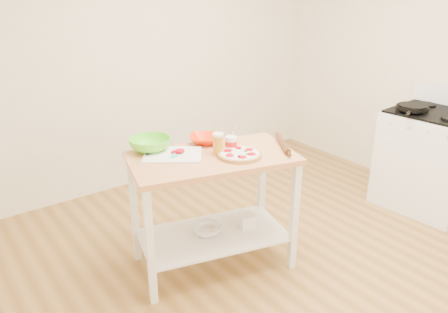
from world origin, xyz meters
TOP-DOWN VIEW (x-y plane):
  - room_shell at (0.00, 0.00)m, footprint 4.04×4.54m
  - prep_island at (-0.54, 0.53)m, footprint 1.28×0.91m
  - gas_stove at (1.65, 0.09)m, footprint 0.74×0.84m
  - skillet at (1.48, 0.25)m, footprint 0.43×0.28m
  - pizza at (-0.40, 0.40)m, footprint 0.31×0.31m
  - cutting_board at (-0.76, 0.70)m, footprint 0.50×0.48m
  - spatula at (-0.75, 0.67)m, footprint 0.14×0.10m
  - knife at (-0.83, 0.81)m, footprint 0.27×0.09m
  - orange_bowl at (-0.43, 0.77)m, footprint 0.34×0.34m
  - green_bowl at (-0.84, 0.88)m, footprint 0.35×0.35m
  - beer_pint at (-0.49, 0.53)m, footprint 0.08×0.08m
  - yogurt_tub at (-0.37, 0.54)m, footprint 0.09×0.09m
  - rolling_pin at (-0.02, 0.36)m, footprint 0.23×0.33m
  - shelf_glass_bowl at (-0.58, 0.56)m, footprint 0.28×0.28m
  - shelf_bin at (-0.28, 0.45)m, footprint 0.14×0.14m

SIDE VIEW (x-z plane):
  - shelf_glass_bowl at x=-0.58m, z-range 0.26..0.33m
  - shelf_bin at x=-0.28m, z-range 0.26..0.37m
  - gas_stove at x=1.65m, z-range -0.08..1.03m
  - prep_island at x=-0.54m, z-range 0.20..1.10m
  - cutting_board at x=-0.76m, z-range 0.89..0.93m
  - pizza at x=-0.40m, z-range 0.89..0.94m
  - spatula at x=-0.75m, z-range 0.91..0.92m
  - knife at x=-0.83m, z-range 0.91..0.92m
  - rolling_pin at x=-0.02m, z-range 0.90..0.94m
  - orange_bowl at x=-0.43m, z-range 0.90..0.96m
  - green_bowl at x=-0.84m, z-range 0.90..0.99m
  - yogurt_tub at x=-0.37m, z-range 0.86..1.04m
  - skillet at x=1.48m, z-range 0.96..0.99m
  - beer_pint at x=-0.49m, z-range 0.90..1.05m
  - room_shell at x=0.00m, z-range -0.02..2.72m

